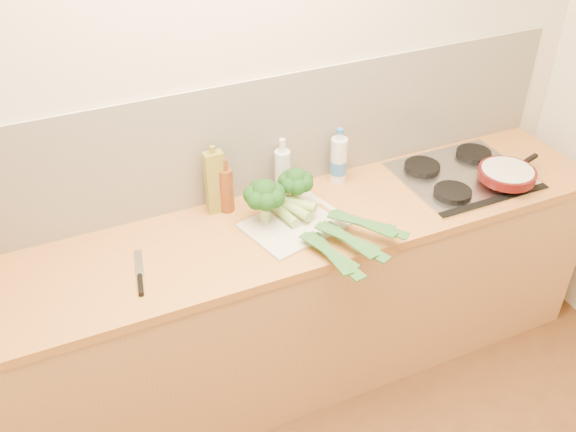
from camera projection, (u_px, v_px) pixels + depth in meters
name	position (u px, v px, depth m)	size (l,w,h in m)	color
room_shell	(235.00, 143.00, 2.73)	(3.50, 3.50, 3.50)	beige
counter	(264.00, 309.00, 2.93)	(3.20, 0.62, 0.90)	#BE7D4F
gas_hob	(464.00, 175.00, 3.00)	(0.58, 0.50, 0.04)	silver
chopping_board	(295.00, 224.00, 2.70)	(0.41, 0.30, 0.01)	beige
broccoli_left	(265.00, 195.00, 2.63)	(0.17, 0.18, 0.20)	#ABBC6D
broccoli_right	(296.00, 181.00, 2.72)	(0.15, 0.15, 0.19)	#ABBC6D
leek_front	(293.00, 221.00, 2.66)	(0.19, 0.72, 0.04)	white
leek_mid	(311.00, 218.00, 2.65)	(0.28, 0.62, 0.04)	white
leek_back	(318.00, 209.00, 2.67)	(0.43, 0.55, 0.04)	white
chefs_knife	(140.00, 279.00, 2.41)	(0.08, 0.28, 0.02)	silver
skillet	(507.00, 173.00, 2.92)	(0.37, 0.26, 0.04)	#500E0D
oil_tin	(215.00, 182.00, 2.70)	(0.08, 0.05, 0.32)	olive
glass_bottle	(283.00, 171.00, 2.83)	(0.07, 0.07, 0.27)	silver
amber_bottle	(226.00, 189.00, 2.73)	(0.06, 0.06, 0.25)	brown
water_bottle	(338.00, 161.00, 2.92)	(0.08, 0.08, 0.25)	silver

